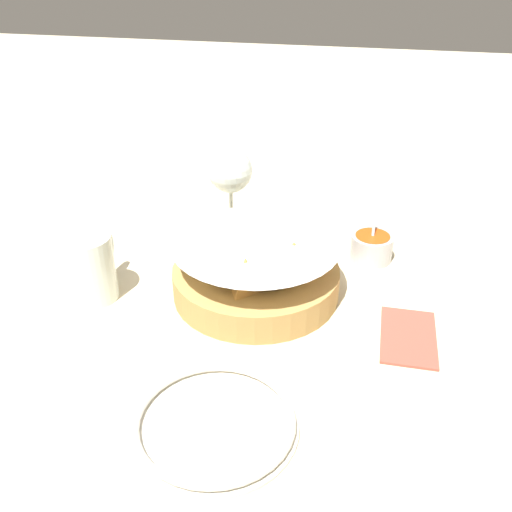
{
  "coord_description": "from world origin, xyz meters",
  "views": [
    {
      "loc": [
        -0.68,
        -0.18,
        0.49
      ],
      "look_at": [
        0.02,
        -0.03,
        0.07
      ],
      "focal_mm": 40.0,
      "sensor_mm": 36.0,
      "label": 1
    }
  ],
  "objects_px": {
    "wine_glass": "(230,173)",
    "beer_mug": "(90,269)",
    "food_basket": "(256,272)",
    "sauce_cup": "(372,246)",
    "side_plate": "(215,423)"
  },
  "relations": [
    {
      "from": "wine_glass",
      "to": "beer_mug",
      "type": "height_order",
      "value": "wine_glass"
    },
    {
      "from": "food_basket",
      "to": "sauce_cup",
      "type": "height_order",
      "value": "sauce_cup"
    },
    {
      "from": "sauce_cup",
      "to": "side_plate",
      "type": "bearing_deg",
      "value": 159.29
    },
    {
      "from": "food_basket",
      "to": "side_plate",
      "type": "bearing_deg",
      "value": -177.68
    },
    {
      "from": "food_basket",
      "to": "wine_glass",
      "type": "height_order",
      "value": "wine_glass"
    },
    {
      "from": "food_basket",
      "to": "side_plate",
      "type": "height_order",
      "value": "food_basket"
    },
    {
      "from": "food_basket",
      "to": "wine_glass",
      "type": "xyz_separation_m",
      "value": [
        0.19,
        0.09,
        0.07
      ]
    },
    {
      "from": "sauce_cup",
      "to": "wine_glass",
      "type": "distance_m",
      "value": 0.27
    },
    {
      "from": "sauce_cup",
      "to": "beer_mug",
      "type": "height_order",
      "value": "sauce_cup"
    },
    {
      "from": "beer_mug",
      "to": "side_plate",
      "type": "distance_m",
      "value": 0.33
    },
    {
      "from": "food_basket",
      "to": "sauce_cup",
      "type": "bearing_deg",
      "value": -49.98
    },
    {
      "from": "sauce_cup",
      "to": "beer_mug",
      "type": "bearing_deg",
      "value": 116.07
    },
    {
      "from": "side_plate",
      "to": "food_basket",
      "type": "bearing_deg",
      "value": 2.32
    },
    {
      "from": "food_basket",
      "to": "beer_mug",
      "type": "relative_size",
      "value": 2.16
    },
    {
      "from": "wine_glass",
      "to": "beer_mug",
      "type": "xyz_separation_m",
      "value": [
        -0.25,
        0.15,
        -0.06
      ]
    }
  ]
}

